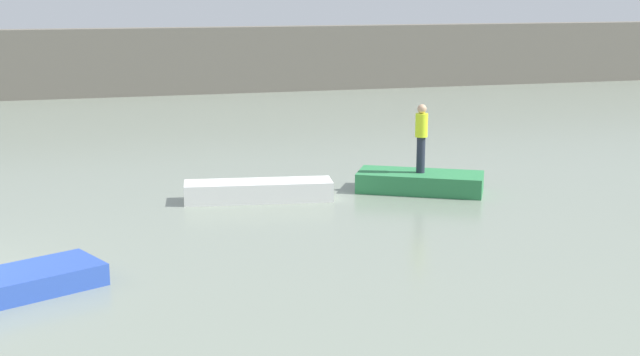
% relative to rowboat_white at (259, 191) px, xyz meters
% --- Properties ---
extents(embankment_wall, '(80.00, 1.20, 3.25)m').
position_rel_rowboat_white_xyz_m(embankment_wall, '(-7.35, 22.44, 1.38)').
color(embankment_wall, '#666056').
rests_on(embankment_wall, ground_plane).
extents(rowboat_white, '(3.75, 1.41, 0.49)m').
position_rel_rowboat_white_xyz_m(rowboat_white, '(0.00, 0.00, 0.00)').
color(rowboat_white, white).
rests_on(rowboat_white, ground_plane).
extents(rowboat_green, '(3.43, 2.65, 0.50)m').
position_rel_rowboat_white_xyz_m(rowboat_green, '(4.24, -0.18, 0.01)').
color(rowboat_green, '#2D7F47').
rests_on(rowboat_green, ground_plane).
extents(person_hiviz_shirt, '(0.32, 0.32, 1.78)m').
position_rel_rowboat_white_xyz_m(person_hiviz_shirt, '(4.24, -0.18, 1.26)').
color(person_hiviz_shirt, '#232838').
rests_on(person_hiviz_shirt, rowboat_green).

